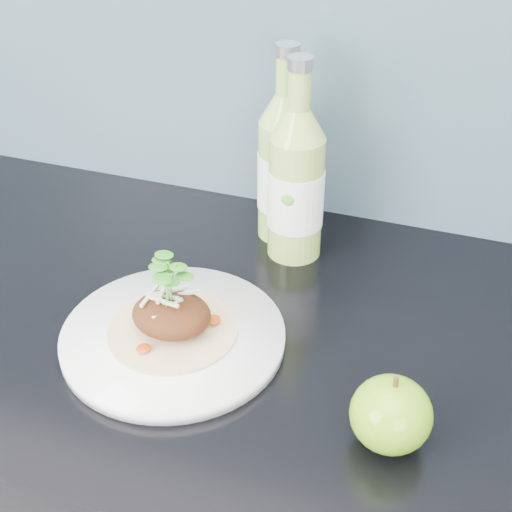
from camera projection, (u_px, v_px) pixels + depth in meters
The scene contains 5 objects.
dinner_plate at pixel (173, 337), 0.82m from camera, with size 0.28×0.28×0.02m.
pork_taco at pixel (171, 312), 0.80m from camera, with size 0.15×0.15×0.10m.
green_apple at pixel (391, 414), 0.68m from camera, with size 0.09×0.09×0.09m.
cider_bottle_left at pixel (285, 168), 0.96m from camera, with size 0.09×0.09×0.27m.
cider_bottle_right at pixel (296, 185), 0.92m from camera, with size 0.10×0.10×0.27m.
Camera 1 is at (0.20, 1.07, 1.45)m, focal length 50.00 mm.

